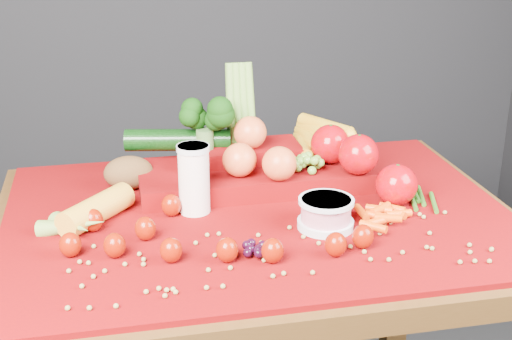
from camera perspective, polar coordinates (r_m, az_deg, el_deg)
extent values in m
cube|color=#3A230D|center=(1.52, 0.16, -4.65)|extent=(1.10, 0.80, 0.05)
cube|color=#3A230D|center=(1.98, -15.99, -11.43)|extent=(0.06, 0.06, 0.70)
cube|color=#3A230D|center=(2.11, 11.21, -8.72)|extent=(0.06, 0.06, 0.70)
cube|color=#670303|center=(1.51, 0.16, -3.60)|extent=(1.05, 0.75, 0.01)
cylinder|color=white|center=(1.49, -4.98, -0.72)|extent=(0.06, 0.06, 0.15)
cylinder|color=silver|center=(1.46, -5.07, 1.76)|extent=(0.07, 0.07, 0.01)
cylinder|color=silver|center=(1.44, 5.57, -4.30)|extent=(0.11, 0.11, 0.02)
cylinder|color=#D07A93|center=(1.43, 5.62, -3.17)|extent=(0.10, 0.10, 0.05)
cylinder|color=silver|center=(1.42, 5.65, -2.47)|extent=(0.11, 0.11, 0.01)
ellipsoid|color=#841101|center=(1.40, -8.84, -4.65)|extent=(0.04, 0.04, 0.05)
cone|color=#0C4513|center=(1.39, -8.90, -3.80)|extent=(0.03, 0.03, 0.01)
ellipsoid|color=#841101|center=(1.34, -11.25, -5.94)|extent=(0.04, 0.04, 0.05)
cone|color=#0C4513|center=(1.33, -11.31, -5.07)|extent=(0.03, 0.03, 0.01)
ellipsoid|color=#841101|center=(1.31, -6.81, -6.39)|extent=(0.04, 0.04, 0.05)
cone|color=#0C4513|center=(1.30, -6.85, -5.50)|extent=(0.03, 0.03, 0.01)
ellipsoid|color=#841101|center=(1.30, -2.32, -6.40)|extent=(0.04, 0.04, 0.05)
cone|color=#0C4513|center=(1.29, -2.34, -5.51)|extent=(0.03, 0.03, 0.01)
ellipsoid|color=#841101|center=(1.30, 1.33, -6.47)|extent=(0.04, 0.04, 0.05)
cone|color=#0C4513|center=(1.29, 1.34, -5.57)|extent=(0.03, 0.03, 0.01)
ellipsoid|color=#841101|center=(1.33, 6.40, -5.94)|extent=(0.04, 0.04, 0.05)
cone|color=#0C4513|center=(1.32, 6.44, -5.06)|extent=(0.03, 0.03, 0.01)
ellipsoid|color=#841101|center=(1.49, -6.79, -2.82)|extent=(0.04, 0.04, 0.05)
cone|color=#0C4513|center=(1.48, -6.83, -2.01)|extent=(0.03, 0.03, 0.01)
ellipsoid|color=#841101|center=(1.45, -12.94, -3.93)|extent=(0.04, 0.04, 0.05)
cone|color=#0C4513|center=(1.44, -13.01, -3.11)|extent=(0.03, 0.03, 0.01)
ellipsoid|color=#841101|center=(1.37, 8.54, -5.29)|extent=(0.04, 0.04, 0.05)
cone|color=#0C4513|center=(1.36, 8.60, -4.43)|extent=(0.03, 0.03, 0.01)
ellipsoid|color=#841101|center=(1.36, -14.64, -5.80)|extent=(0.04, 0.04, 0.05)
cone|color=#0C4513|center=(1.35, -14.72, -4.94)|extent=(0.03, 0.03, 0.01)
cylinder|color=gold|center=(1.49, -12.66, -3.11)|extent=(0.16, 0.17, 0.06)
ellipsoid|color=#513919|center=(1.64, -10.15, -0.22)|extent=(0.11, 0.08, 0.08)
cube|color=#670303|center=(1.64, -0.25, -0.47)|extent=(0.52, 0.22, 0.04)
cube|color=#670303|center=(1.67, -1.28, 1.38)|extent=(0.28, 0.12, 0.03)
sphere|color=#A50013|center=(1.59, 8.20, 1.24)|extent=(0.09, 0.09, 0.09)
sphere|color=#A50013|center=(1.56, 11.18, -1.16)|extent=(0.09, 0.09, 0.09)
sphere|color=#A50013|center=(1.65, 5.96, 2.08)|extent=(0.09, 0.09, 0.09)
sphere|color=#C54121|center=(1.56, -1.32, 0.81)|extent=(0.08, 0.08, 0.08)
sphere|color=#C54121|center=(1.54, 1.88, 0.51)|extent=(0.08, 0.08, 0.08)
sphere|color=#C54121|center=(1.63, -0.47, 3.02)|extent=(0.08, 0.08, 0.08)
cylinder|color=gold|center=(1.72, 3.76, 1.95)|extent=(0.06, 0.17, 0.04)
cylinder|color=gold|center=(1.72, 4.41, 2.47)|extent=(0.04, 0.17, 0.04)
cylinder|color=gold|center=(1.72, 5.07, 2.98)|extent=(0.07, 0.17, 0.04)
cylinder|color=gold|center=(1.72, 5.56, 3.49)|extent=(0.10, 0.16, 0.04)
cylinder|color=#3F662D|center=(1.64, -4.11, 2.49)|extent=(0.04, 0.04, 0.04)
cylinder|color=olive|center=(1.67, -2.05, 4.79)|extent=(0.03, 0.06, 0.22)
cylinder|color=olive|center=(1.67, -1.51, 4.82)|extent=(0.02, 0.06, 0.22)
cylinder|color=olive|center=(1.68, -0.97, 4.85)|extent=(0.02, 0.06, 0.22)
cylinder|color=olive|center=(1.68, -0.43, 4.88)|extent=(0.03, 0.06, 0.22)
cylinder|color=black|center=(1.67, -6.26, 2.41)|extent=(0.25, 0.10, 0.05)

